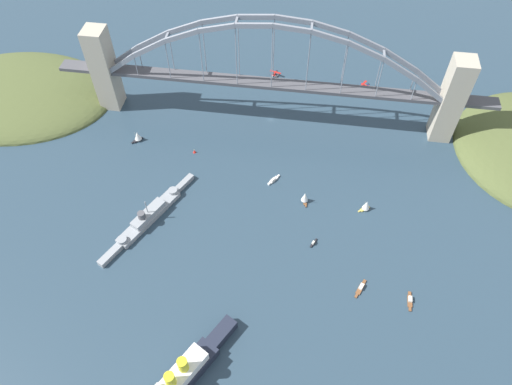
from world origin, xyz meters
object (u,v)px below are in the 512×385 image
object	(u,v)px
seaplane_second_in_formation	(275,74)
small_boat_2	(366,205)
harbor_arch_bridge	(272,81)
small_boat_7	(361,288)
small_boat_6	(305,197)
seaplane_taxiing_near_bridge	(364,85)
ocean_liner	(177,383)
naval_cruiser	(148,217)
channel_marker_buoy	(194,151)
small_boat_5	(137,136)
small_boat_1	(313,243)
small_boat_4	(274,180)
small_boat_3	(410,300)

from	to	relation	value
seaplane_second_in_formation	small_boat_2	distance (m)	146.12
harbor_arch_bridge	small_boat_7	world-z (taller)	harbor_arch_bridge
small_boat_6	seaplane_taxiing_near_bridge	bearing A→B (deg)	-107.17
ocean_liner	naval_cruiser	world-z (taller)	ocean_liner
small_boat_7	channel_marker_buoy	bearing A→B (deg)	-38.06
harbor_arch_bridge	small_boat_5	size ratio (longest dim) A/B	34.80
naval_cruiser	small_boat_7	distance (m)	133.82
harbor_arch_bridge	small_boat_5	distance (m)	102.34
small_boat_1	small_boat_6	xyz separation A→B (m)	(7.84, -31.29, 3.58)
small_boat_1	small_boat_4	world-z (taller)	small_boat_1
small_boat_4	small_boat_7	bearing A→B (deg)	128.57
small_boat_1	small_boat_7	xyz separation A→B (m)	(-28.04, 26.12, -0.02)
naval_cruiser	small_boat_5	distance (m)	72.08
small_boat_5	small_boat_7	bearing A→B (deg)	148.54
naval_cruiser	small_boat_6	size ratio (longest dim) A/B	8.17
naval_cruiser	small_boat_1	distance (m)	102.53
harbor_arch_bridge	small_boat_3	bearing A→B (deg)	124.39
seaplane_second_in_formation	channel_marker_buoy	size ratio (longest dim) A/B	3.42
naval_cruiser	seaplane_second_in_formation	distance (m)	165.75
small_boat_7	channel_marker_buoy	size ratio (longest dim) A/B	4.48
small_boat_5	channel_marker_buoy	xyz separation A→B (m)	(-42.35, 6.20, -2.94)
ocean_liner	seaplane_second_in_formation	world-z (taller)	ocean_liner
harbor_arch_bridge	small_boat_6	size ratio (longest dim) A/B	32.76
seaplane_second_in_formation	small_boat_4	size ratio (longest dim) A/B	0.96
small_boat_1	small_boat_2	world-z (taller)	small_boat_2
ocean_liner	small_boat_3	distance (m)	130.68
seaplane_second_in_formation	channel_marker_buoy	bearing A→B (deg)	63.92
seaplane_second_in_formation	small_boat_3	bearing A→B (deg)	117.13
small_boat_1	small_boat_5	bearing A→B (deg)	-28.49
ocean_liner	small_boat_1	world-z (taller)	ocean_liner
seaplane_second_in_formation	ocean_liner	bearing A→B (deg)	85.75
harbor_arch_bridge	channel_marker_buoy	xyz separation A→B (m)	(48.54, 42.29, -33.10)
seaplane_second_in_formation	small_boat_6	world-z (taller)	small_boat_6
seaplane_taxiing_near_bridge	small_boat_7	size ratio (longest dim) A/B	0.75
seaplane_second_in_formation	small_boat_4	xyz separation A→B (m)	(-11.94, 111.58, -1.45)
small_boat_6	small_boat_2	bearing A→B (deg)	178.90
small_boat_3	small_boat_7	size ratio (longest dim) A/B	0.95
ocean_liner	small_boat_5	bearing A→B (deg)	-66.86
small_boat_7	small_boat_5	bearing A→B (deg)	-31.46
naval_cruiser	channel_marker_buoy	bearing A→B (deg)	-104.17
harbor_arch_bridge	small_boat_5	bearing A→B (deg)	21.66
ocean_liner	small_boat_3	bearing A→B (deg)	-151.50
small_boat_2	small_boat_6	xyz separation A→B (m)	(38.65, -0.74, 0.36)
small_boat_5	small_boat_6	distance (m)	127.75
small_boat_1	small_boat_5	world-z (taller)	small_boat_5
small_boat_4	small_boat_6	distance (m)	26.38
naval_cruiser	small_boat_6	world-z (taller)	naval_cruiser
naval_cruiser	small_boat_7	bearing A→B (deg)	167.22
small_boat_1	channel_marker_buoy	world-z (taller)	channel_marker_buoy
seaplane_second_in_formation	small_boat_7	bearing A→B (deg)	110.71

